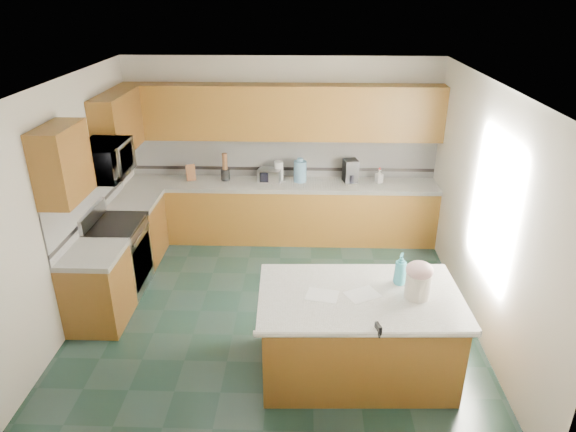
{
  "coord_description": "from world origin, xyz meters",
  "views": [
    {
      "loc": [
        0.33,
        -5.14,
        3.6
      ],
      "look_at": [
        0.15,
        0.35,
        1.12
      ],
      "focal_mm": 32.0,
      "sensor_mm": 36.0,
      "label": 1
    }
  ],
  "objects_px": {
    "island_base": "(357,336)",
    "treat_jar": "(418,285)",
    "soap_bottle_island": "(401,269)",
    "coffee_maker": "(350,171)",
    "toaster_oven": "(270,175)",
    "island_top": "(360,297)",
    "knife_block": "(191,173)"
  },
  "relations": [
    {
      "from": "toaster_oven",
      "to": "treat_jar",
      "type": "bearing_deg",
      "value": -49.31
    },
    {
      "from": "treat_jar",
      "to": "toaster_oven",
      "type": "bearing_deg",
      "value": 135.68
    },
    {
      "from": "island_top",
      "to": "soap_bottle_island",
      "type": "height_order",
      "value": "soap_bottle_island"
    },
    {
      "from": "soap_bottle_island",
      "to": "coffee_maker",
      "type": "distance_m",
      "value": 2.88
    },
    {
      "from": "knife_block",
      "to": "toaster_oven",
      "type": "bearing_deg",
      "value": -16.98
    },
    {
      "from": "island_base",
      "to": "knife_block",
      "type": "height_order",
      "value": "knife_block"
    },
    {
      "from": "treat_jar",
      "to": "soap_bottle_island",
      "type": "bearing_deg",
      "value": 137.15
    },
    {
      "from": "island_base",
      "to": "toaster_oven",
      "type": "xyz_separation_m",
      "value": [
        -1.06,
        3.04,
        0.59
      ]
    },
    {
      "from": "treat_jar",
      "to": "coffee_maker",
      "type": "bearing_deg",
      "value": 115.5
    },
    {
      "from": "treat_jar",
      "to": "soap_bottle_island",
      "type": "distance_m",
      "value": 0.26
    },
    {
      "from": "island_top",
      "to": "toaster_oven",
      "type": "distance_m",
      "value": 3.22
    },
    {
      "from": "coffee_maker",
      "to": "island_top",
      "type": "bearing_deg",
      "value": -104.41
    },
    {
      "from": "island_top",
      "to": "coffee_maker",
      "type": "xyz_separation_m",
      "value": [
        0.14,
        3.07,
        0.2
      ]
    },
    {
      "from": "island_base",
      "to": "island_top",
      "type": "distance_m",
      "value": 0.46
    },
    {
      "from": "treat_jar",
      "to": "knife_block",
      "type": "relative_size",
      "value": 1.01
    },
    {
      "from": "island_base",
      "to": "knife_block",
      "type": "bearing_deg",
      "value": 124.56
    },
    {
      "from": "island_base",
      "to": "coffee_maker",
      "type": "height_order",
      "value": "coffee_maker"
    },
    {
      "from": "island_base",
      "to": "coffee_maker",
      "type": "distance_m",
      "value": 3.14
    },
    {
      "from": "island_top",
      "to": "soap_bottle_island",
      "type": "distance_m",
      "value": 0.49
    },
    {
      "from": "toaster_oven",
      "to": "island_top",
      "type": "bearing_deg",
      "value": -57.47
    },
    {
      "from": "treat_jar",
      "to": "island_top",
      "type": "bearing_deg",
      "value": -164.27
    },
    {
      "from": "coffee_maker",
      "to": "toaster_oven",
      "type": "bearing_deg",
      "value": 169.58
    },
    {
      "from": "soap_bottle_island",
      "to": "coffee_maker",
      "type": "height_order",
      "value": "coffee_maker"
    },
    {
      "from": "toaster_oven",
      "to": "coffee_maker",
      "type": "distance_m",
      "value": 1.2
    },
    {
      "from": "island_base",
      "to": "knife_block",
      "type": "xyz_separation_m",
      "value": [
        -2.25,
        3.04,
        0.61
      ]
    },
    {
      "from": "island_top",
      "to": "knife_block",
      "type": "bearing_deg",
      "value": 124.56
    },
    {
      "from": "island_top",
      "to": "treat_jar",
      "type": "height_order",
      "value": "treat_jar"
    },
    {
      "from": "island_base",
      "to": "treat_jar",
      "type": "distance_m",
      "value": 0.81
    },
    {
      "from": "island_top",
      "to": "knife_block",
      "type": "height_order",
      "value": "knife_block"
    },
    {
      "from": "soap_bottle_island",
      "to": "toaster_oven",
      "type": "height_order",
      "value": "soap_bottle_island"
    },
    {
      "from": "island_base",
      "to": "island_top",
      "type": "xyz_separation_m",
      "value": [
        0.0,
        0.0,
        0.46
      ]
    },
    {
      "from": "toaster_oven",
      "to": "island_base",
      "type": "bearing_deg",
      "value": -57.47
    }
  ]
}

